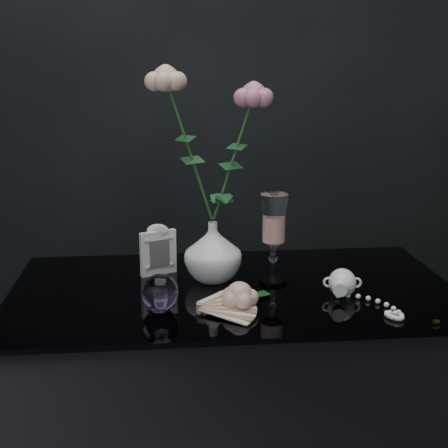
{
  "coord_description": "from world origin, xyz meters",
  "views": [
    {
      "loc": [
        -0.16,
        -1.34,
        1.28
      ],
      "look_at": [
        -0.02,
        0.04,
        0.92
      ],
      "focal_mm": 50.0,
      "sensor_mm": 36.0,
      "label": 1
    }
  ],
  "objects_px": {
    "paperweight": "(160,292)",
    "pearl_jar": "(342,281)",
    "wine_glass": "(274,239)",
    "picture_frame": "(158,249)",
    "vase": "(213,251)",
    "loose_rose": "(239,295)"
  },
  "relations": [
    {
      "from": "picture_frame",
      "to": "pearl_jar",
      "type": "bearing_deg",
      "value": -47.02
    },
    {
      "from": "wine_glass",
      "to": "loose_rose",
      "type": "distance_m",
      "value": 0.2
    },
    {
      "from": "vase",
      "to": "pearl_jar",
      "type": "distance_m",
      "value": 0.32
    },
    {
      "from": "paperweight",
      "to": "pearl_jar",
      "type": "bearing_deg",
      "value": 6.7
    },
    {
      "from": "paperweight",
      "to": "loose_rose",
      "type": "height_order",
      "value": "paperweight"
    },
    {
      "from": "paperweight",
      "to": "vase",
      "type": "bearing_deg",
      "value": 54.13
    },
    {
      "from": "pearl_jar",
      "to": "wine_glass",
      "type": "bearing_deg",
      "value": 154.96
    },
    {
      "from": "wine_glass",
      "to": "picture_frame",
      "type": "xyz_separation_m",
      "value": [
        -0.28,
        0.09,
        -0.04
      ]
    },
    {
      "from": "wine_glass",
      "to": "paperweight",
      "type": "bearing_deg",
      "value": -151.88
    },
    {
      "from": "wine_glass",
      "to": "pearl_jar",
      "type": "height_order",
      "value": "wine_glass"
    },
    {
      "from": "vase",
      "to": "pearl_jar",
      "type": "height_order",
      "value": "vase"
    },
    {
      "from": "vase",
      "to": "wine_glass",
      "type": "bearing_deg",
      "value": -13.31
    },
    {
      "from": "pearl_jar",
      "to": "picture_frame",
      "type": "bearing_deg",
      "value": 164.65
    },
    {
      "from": "vase",
      "to": "loose_rose",
      "type": "distance_m",
      "value": 0.2
    },
    {
      "from": "vase",
      "to": "picture_frame",
      "type": "bearing_deg",
      "value": 156.62
    },
    {
      "from": "vase",
      "to": "loose_rose",
      "type": "bearing_deg",
      "value": -77.61
    },
    {
      "from": "loose_rose",
      "to": "pearl_jar",
      "type": "distance_m",
      "value": 0.25
    },
    {
      "from": "pearl_jar",
      "to": "vase",
      "type": "bearing_deg",
      "value": 164.32
    },
    {
      "from": "picture_frame",
      "to": "loose_rose",
      "type": "bearing_deg",
      "value": -77.64
    },
    {
      "from": "vase",
      "to": "picture_frame",
      "type": "height_order",
      "value": "vase"
    },
    {
      "from": "vase",
      "to": "wine_glass",
      "type": "xyz_separation_m",
      "value": [
        0.14,
        -0.03,
        0.04
      ]
    },
    {
      "from": "picture_frame",
      "to": "pearl_jar",
      "type": "height_order",
      "value": "picture_frame"
    }
  ]
}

